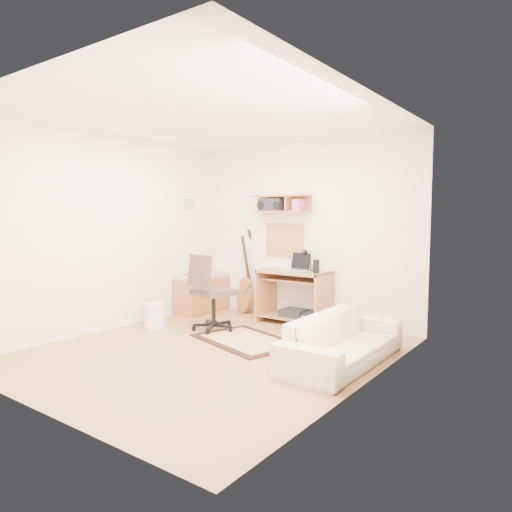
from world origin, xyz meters
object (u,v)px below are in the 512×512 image
Objects in this scene: desk at (294,297)px; task_chair at (213,292)px; printer at (315,320)px; cabinet at (202,294)px; sofa at (343,332)px.

task_chair is at bearing -123.47° from desk.
task_chair is 1.48m from printer.
cabinet reaches higher than printer.
printer is (0.33, 0.02, -0.29)m from desk.
task_chair is 2.24× the size of printer.
cabinet is at bearing 150.97° from task_chair.
cabinet is 1.95× the size of printer.
printer is 0.27× the size of sofa.
cabinet is 0.52× the size of sofa.
desk is at bearing 67.83° from task_chair.
printer is 1.65m from sofa.
task_chair is at bearing 82.61° from sofa.
desk is at bearing -151.76° from printer.
printer is (0.99, 1.01, -0.43)m from task_chair.
cabinet is 1.96m from printer.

